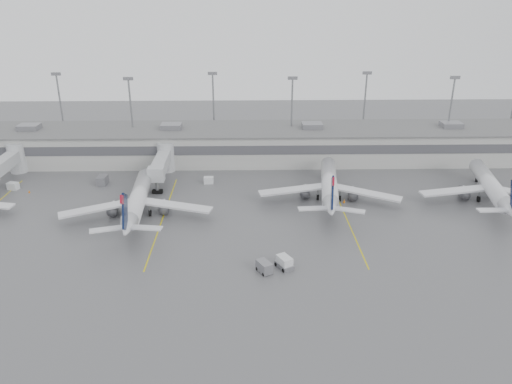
{
  "coord_description": "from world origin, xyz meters",
  "views": [
    {
      "loc": [
        -1.51,
        -62.81,
        40.73
      ],
      "look_at": [
        0.3,
        24.0,
        5.0
      ],
      "focal_mm": 35.0,
      "sensor_mm": 36.0,
      "label": 1
    }
  ],
  "objects_px": {
    "jet_mid_right": "(329,185)",
    "baggage_tug": "(284,263)",
    "jet_far_right": "(492,186)",
    "jet_mid_left": "(137,200)"
  },
  "relations": [
    {
      "from": "jet_mid_right",
      "to": "baggage_tug",
      "type": "bearing_deg",
      "value": -104.84
    },
    {
      "from": "jet_far_right",
      "to": "baggage_tug",
      "type": "xyz_separation_m",
      "value": [
        -44.01,
        -25.31,
        -2.51
      ]
    },
    {
      "from": "jet_mid_right",
      "to": "baggage_tug",
      "type": "height_order",
      "value": "jet_mid_right"
    },
    {
      "from": "jet_mid_left",
      "to": "baggage_tug",
      "type": "bearing_deg",
      "value": -40.74
    },
    {
      "from": "jet_mid_right",
      "to": "jet_far_right",
      "type": "bearing_deg",
      "value": 4.65
    },
    {
      "from": "jet_mid_left",
      "to": "baggage_tug",
      "type": "height_order",
      "value": "jet_mid_left"
    },
    {
      "from": "jet_mid_right",
      "to": "baggage_tug",
      "type": "distance_m",
      "value": 29.36
    },
    {
      "from": "jet_mid_right",
      "to": "jet_mid_left",
      "type": "bearing_deg",
      "value": -161.93
    },
    {
      "from": "jet_mid_left",
      "to": "jet_mid_right",
      "type": "height_order",
      "value": "jet_mid_right"
    },
    {
      "from": "jet_mid_right",
      "to": "baggage_tug",
      "type": "relative_size",
      "value": 9.14
    }
  ]
}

